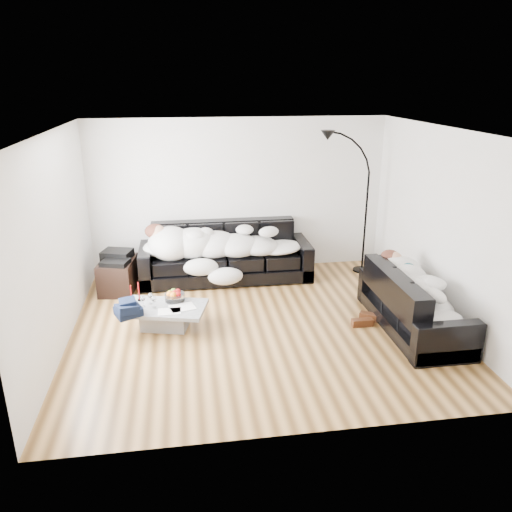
{
  "coord_description": "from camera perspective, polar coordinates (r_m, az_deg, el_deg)",
  "views": [
    {
      "loc": [
        -0.95,
        -6.04,
        3.19
      ],
      "look_at": [
        0.0,
        0.3,
        0.9
      ],
      "focal_mm": 35.0,
      "sensor_mm": 36.0,
      "label": 1
    }
  ],
  "objects": [
    {
      "name": "sofa_back",
      "position": [
        8.3,
        -3.5,
        0.4
      ],
      "size": [
        2.81,
        0.97,
        0.92
      ],
      "primitive_type": "cube",
      "color": "black",
      "rests_on": "ground"
    },
    {
      "name": "floor_lamp",
      "position": [
        8.64,
        12.47,
        4.95
      ],
      "size": [
        0.81,
        0.43,
        2.13
      ],
      "primitive_type": null,
      "rotation": [
        0.0,
        0.0,
        -0.16
      ],
      "color": "black",
      "rests_on": "ground"
    },
    {
      "name": "ceiling",
      "position": [
        6.14,
        0.43,
        14.15
      ],
      "size": [
        5.0,
        5.0,
        0.0
      ],
      "primitive_type": "plane",
      "color": "white",
      "rests_on": "ground"
    },
    {
      "name": "wall_right",
      "position": [
        7.21,
        20.48,
        3.19
      ],
      "size": [
        0.02,
        4.5,
        2.6
      ],
      "primitive_type": "cube",
      "color": "silver",
      "rests_on": "ground"
    },
    {
      "name": "fruit_bowl",
      "position": [
        6.91,
        -9.28,
        -4.43
      ],
      "size": [
        0.31,
        0.31,
        0.17
      ],
      "primitive_type": "cylinder",
      "rotation": [
        0.0,
        0.0,
        0.14
      ],
      "color": "white",
      "rests_on": "coffee_table"
    },
    {
      "name": "sleeper_right",
      "position": [
        6.89,
        17.82,
        -3.19
      ],
      "size": [
        0.71,
        1.69,
        0.41
      ],
      "primitive_type": null,
      "rotation": [
        0.0,
        0.0,
        1.57
      ],
      "color": "white",
      "rests_on": "sofa_right"
    },
    {
      "name": "candle_left",
      "position": [
        7.0,
        -14.08,
        -4.18
      ],
      "size": [
        0.05,
        0.05,
        0.23
      ],
      "primitive_type": "cylinder",
      "rotation": [
        0.0,
        0.0,
        -0.29
      ],
      "color": "maroon",
      "rests_on": "coffee_table"
    },
    {
      "name": "ground",
      "position": [
        6.89,
        0.37,
        -7.9
      ],
      "size": [
        5.0,
        5.0,
        0.0
      ],
      "primitive_type": "plane",
      "color": "brown",
      "rests_on": "ground"
    },
    {
      "name": "wall_left",
      "position": [
        6.51,
        -21.89,
        1.34
      ],
      "size": [
        0.02,
        4.5,
        2.6
      ],
      "primitive_type": "cube",
      "color": "silver",
      "rests_on": "ground"
    },
    {
      "name": "wine_glass_a",
      "position": [
        6.88,
        -11.95,
        -4.79
      ],
      "size": [
        0.07,
        0.07,
        0.15
      ],
      "primitive_type": "cylinder",
      "rotation": [
        0.0,
        0.0,
        0.13
      ],
      "color": "white",
      "rests_on": "coffee_table"
    },
    {
      "name": "wine_glass_b",
      "position": [
        6.82,
        -12.79,
        -5.09
      ],
      "size": [
        0.07,
        0.07,
        0.15
      ],
      "primitive_type": "cylinder",
      "rotation": [
        0.0,
        0.0,
        0.09
      ],
      "color": "white",
      "rests_on": "coffee_table"
    },
    {
      "name": "navy_jacket",
      "position": [
        6.58,
        -14.18,
        -5.28
      ],
      "size": [
        0.42,
        0.39,
        0.17
      ],
      "primitive_type": null,
      "rotation": [
        0.0,
        0.0,
        0.41
      ],
      "color": "black",
      "rests_on": "coffee_table"
    },
    {
      "name": "wall_back",
      "position": [
        8.55,
        -1.95,
        6.89
      ],
      "size": [
        5.0,
        0.02,
        2.6
      ],
      "primitive_type": "cube",
      "color": "silver",
      "rests_on": "ground"
    },
    {
      "name": "coffee_table",
      "position": [
        6.87,
        -10.37,
        -6.88
      ],
      "size": [
        1.21,
        0.89,
        0.32
      ],
      "primitive_type": "cube",
      "rotation": [
        0.0,
        0.0,
        -0.26
      ],
      "color": "#939699",
      "rests_on": "ground"
    },
    {
      "name": "newspaper_b",
      "position": [
        6.64,
        -9.87,
        -6.23
      ],
      "size": [
        0.3,
        0.21,
        0.01
      ],
      "primitive_type": "cube",
      "rotation": [
        0.0,
        0.0,
        0.01
      ],
      "color": "silver",
      "rests_on": "coffee_table"
    },
    {
      "name": "newspaper_a",
      "position": [
        6.72,
        -8.42,
        -5.8
      ],
      "size": [
        0.38,
        0.33,
        0.01
      ],
      "primitive_type": "cube",
      "rotation": [
        0.0,
        0.0,
        0.28
      ],
      "color": "silver",
      "rests_on": "coffee_table"
    },
    {
      "name": "stereo",
      "position": [
        8.07,
        -15.66,
        -0.04
      ],
      "size": [
        0.52,
        0.45,
        0.13
      ],
      "primitive_type": "cube",
      "rotation": [
        0.0,
        0.0,
        -0.29
      ],
      "color": "black",
      "rests_on": "av_cabinet"
    },
    {
      "name": "shoes",
      "position": [
        7.09,
        12.47,
        -7.09
      ],
      "size": [
        0.55,
        0.45,
        0.11
      ],
      "primitive_type": null,
      "rotation": [
        0.0,
        0.0,
        -0.2
      ],
      "color": "#472311",
      "rests_on": "ground"
    },
    {
      "name": "wine_glass_c",
      "position": [
        6.75,
        -11.58,
        -5.17
      ],
      "size": [
        0.09,
        0.09,
        0.17
      ],
      "primitive_type": "cylinder",
      "rotation": [
        0.0,
        0.0,
        0.28
      ],
      "color": "white",
      "rests_on": "coffee_table"
    },
    {
      "name": "candle_right",
      "position": [
        6.98,
        -13.25,
        -4.0
      ],
      "size": [
        0.06,
        0.06,
        0.27
      ],
      "primitive_type": "cylinder",
      "rotation": [
        0.0,
        0.0,
        -0.22
      ],
      "color": "maroon",
      "rests_on": "coffee_table"
    },
    {
      "name": "sleeper_back",
      "position": [
        8.19,
        -3.5,
        1.6
      ],
      "size": [
        2.37,
        0.82,
        0.47
      ],
      "primitive_type": null,
      "color": "white",
      "rests_on": "sofa_back"
    },
    {
      "name": "sofa_right",
      "position": [
        6.98,
        17.63,
        -4.92
      ],
      "size": [
        0.84,
        1.97,
        0.8
      ],
      "primitive_type": "cube",
      "rotation": [
        0.0,
        0.0,
        1.57
      ],
      "color": "black",
      "rests_on": "ground"
    },
    {
      "name": "av_cabinet",
      "position": [
        8.18,
        -15.46,
        -2.13
      ],
      "size": [
        0.6,
        0.8,
        0.51
      ],
      "primitive_type": "cube",
      "rotation": [
        0.0,
        0.0,
        -0.14
      ],
      "color": "black",
      "rests_on": "ground"
    },
    {
      "name": "teal_cushion",
      "position": [
        7.34,
        15.45,
        -0.74
      ],
      "size": [
        0.42,
        0.38,
        0.2
      ],
      "primitive_type": "ellipsoid",
      "rotation": [
        0.0,
        0.0,
        0.24
      ],
      "color": "#0D4F5D",
      "rests_on": "sofa_right"
    }
  ]
}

